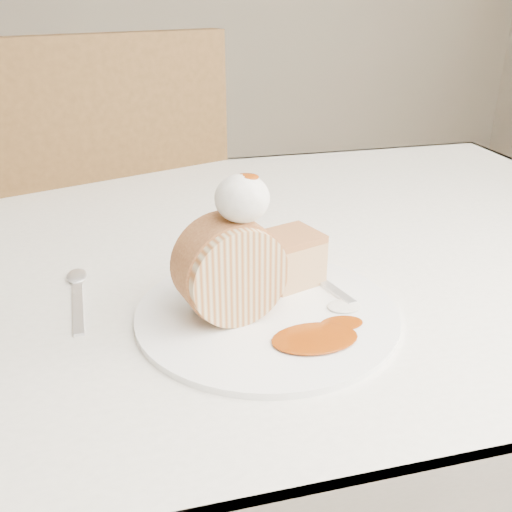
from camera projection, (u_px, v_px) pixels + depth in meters
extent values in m
cube|color=white|center=(220.00, 258.00, 0.82)|extent=(1.40, 0.90, 0.04)
cube|color=white|center=(183.00, 224.00, 1.26)|extent=(1.40, 0.01, 0.28)
cylinder|color=brown|center=(437.00, 306.00, 1.44)|extent=(0.06, 0.06, 0.71)
cube|color=brown|center=(96.00, 257.00, 1.39)|extent=(0.61, 0.61, 0.05)
cube|color=brown|center=(116.00, 170.00, 1.11)|extent=(0.47, 0.20, 0.50)
cylinder|color=brown|center=(149.00, 292.00, 1.76)|extent=(0.04, 0.04, 0.47)
cylinder|color=brown|center=(10.00, 332.00, 1.55)|extent=(0.04, 0.04, 0.47)
cylinder|color=brown|center=(213.00, 357.00, 1.45)|extent=(0.04, 0.04, 0.47)
cylinder|color=brown|center=(50.00, 417.00, 1.24)|extent=(0.04, 0.04, 0.47)
cylinder|color=white|center=(267.00, 313.00, 0.64)|extent=(0.37, 0.37, 0.01)
cylinder|color=#CBBB8D|center=(230.00, 270.00, 0.60)|extent=(0.12, 0.08, 0.11)
cube|color=#B17443|center=(291.00, 261.00, 0.68)|extent=(0.08, 0.08, 0.05)
ellipsoid|color=white|center=(242.00, 198.00, 0.57)|extent=(0.06, 0.06, 0.05)
ellipsoid|color=#823005|center=(245.00, 171.00, 0.56)|extent=(0.03, 0.02, 0.01)
cube|color=silver|center=(321.00, 281.00, 0.69)|extent=(0.07, 0.17, 0.00)
cube|color=silver|center=(78.00, 307.00, 0.65)|extent=(0.03, 0.15, 0.00)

